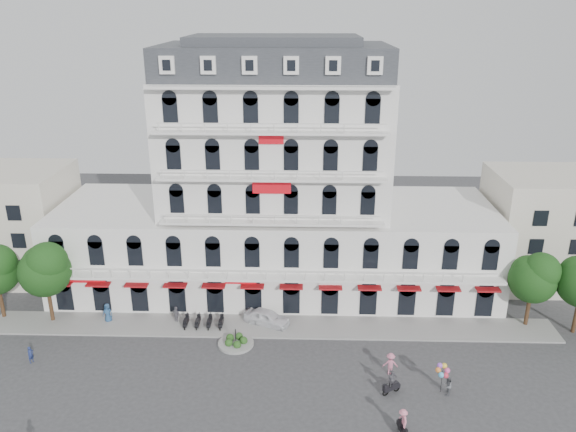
% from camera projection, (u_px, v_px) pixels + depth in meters
% --- Properties ---
extents(ground, '(120.00, 120.00, 0.00)m').
position_uv_depth(ground, '(265.00, 388.00, 44.33)').
color(ground, '#38383A').
rests_on(ground, ground).
extents(sidewalk, '(53.00, 4.00, 0.16)m').
position_uv_depth(sidewalk, '(271.00, 326.00, 52.73)').
color(sidewalk, gray).
rests_on(sidewalk, ground).
extents(main_building, '(45.00, 15.00, 25.80)m').
position_uv_depth(main_building, '(275.00, 197.00, 57.69)').
color(main_building, silver).
rests_on(main_building, ground).
extents(flank_building_west, '(14.00, 10.00, 12.00)m').
position_uv_depth(flank_building_west, '(5.00, 222.00, 61.77)').
color(flank_building_west, beige).
rests_on(flank_building_west, ground).
extents(flank_building_east, '(14.00, 10.00, 12.00)m').
position_uv_depth(flank_building_east, '(556.00, 228.00, 60.15)').
color(flank_building_east, beige).
rests_on(flank_building_east, ground).
extents(traffic_island, '(3.20, 3.20, 1.60)m').
position_uv_depth(traffic_island, '(236.00, 342.00, 49.94)').
color(traffic_island, gray).
rests_on(traffic_island, ground).
extents(parked_scooter_row, '(4.40, 1.80, 1.10)m').
position_uv_depth(parked_scooter_row, '(204.00, 327.00, 52.74)').
color(parked_scooter_row, black).
rests_on(parked_scooter_row, ground).
extents(tree_west_inner, '(4.76, 4.76, 8.25)m').
position_uv_depth(tree_west_inner, '(45.00, 268.00, 51.78)').
color(tree_west_inner, '#382314').
rests_on(tree_west_inner, ground).
extents(tree_east_inner, '(4.40, 4.37, 7.57)m').
position_uv_depth(tree_east_inner, '(534.00, 276.00, 51.20)').
color(tree_east_inner, '#382314').
rests_on(tree_east_inner, ground).
extents(parked_car, '(4.79, 3.36, 1.52)m').
position_uv_depth(parked_car, '(267.00, 317.00, 52.97)').
color(parked_car, white).
rests_on(parked_car, ground).
extents(rider_northeast, '(1.53, 1.06, 2.14)m').
position_uv_depth(rider_northeast, '(392.00, 382.00, 43.36)').
color(rider_northeast, black).
rests_on(rider_northeast, ground).
extents(rider_center, '(0.79, 1.70, 2.17)m').
position_uv_depth(rider_center, '(403.00, 422.00, 39.07)').
color(rider_center, black).
rests_on(rider_center, ground).
extents(pedestrian_left, '(0.98, 0.68, 1.94)m').
position_uv_depth(pedestrian_left, '(108.00, 313.00, 53.31)').
color(pedestrian_left, navy).
rests_on(pedestrian_left, ground).
extents(pedestrian_mid, '(1.08, 0.91, 1.73)m').
position_uv_depth(pedestrian_mid, '(176.00, 315.00, 53.17)').
color(pedestrian_mid, slate).
rests_on(pedestrian_mid, ground).
extents(pedestrian_right, '(1.27, 0.77, 1.92)m').
position_uv_depth(pedestrian_right, '(390.00, 364.00, 45.74)').
color(pedestrian_right, '#C86A86').
rests_on(pedestrian_right, ground).
extents(pedestrian_far, '(0.56, 0.65, 1.51)m').
position_uv_depth(pedestrian_far, '(31.00, 355.00, 47.30)').
color(pedestrian_far, navy).
rests_on(pedestrian_far, ground).
extents(balloon_vendor, '(1.40, 1.31, 2.45)m').
position_uv_depth(balloon_vendor, '(446.00, 380.00, 43.26)').
color(balloon_vendor, slate).
rests_on(balloon_vendor, ground).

